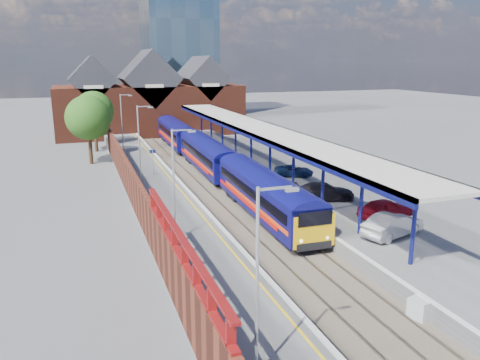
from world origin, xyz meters
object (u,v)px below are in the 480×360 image
Objects in this scene: relay_cabinet at (419,309)px; lamp_post_c at (140,138)px; parked_car_red at (386,209)px; parked_car_blue at (294,171)px; lamp_post_a at (261,272)px; parked_car_dark at (324,191)px; lamp_post_d at (123,119)px; train at (190,141)px; platform_sign at (153,158)px; parked_car_silver at (393,225)px; lamp_post_b at (176,178)px.

lamp_post_c is at bearing 90.83° from relay_cabinet.
parked_car_blue is (-0.65, 13.69, -0.19)m from parked_car_red.
lamp_post_a is 1.00× the size of lamp_post_c.
lamp_post_c reaches higher than parked_car_dark.
lamp_post_d reaches higher than relay_cabinet.
train is at bearing -18.03° from lamp_post_d.
platform_sign is at bearing 87.21° from relay_cabinet.
parked_car_blue is at bearing 4.95° from parked_car_dark.
platform_sign is at bearing 10.41° from parked_car_silver.
lamp_post_a is at bearing 124.49° from parked_car_red.
parked_car_red is (7.01, -30.39, -0.40)m from train.
lamp_post_d is at bearing 161.97° from train.
lamp_post_c is at bearing 90.00° from lamp_post_b.
parked_car_red is at bearing -54.53° from platform_sign.
lamp_post_a is at bearing -90.00° from lamp_post_c.
parked_car_silver is 1.20× the size of parked_car_blue.
relay_cabinet is at bearing 179.92° from parked_car_dark.
parked_car_dark reaches higher than relay_cabinet.
lamp_post_a and lamp_post_b have the same top height.
parked_car_dark is 8.27m from parked_car_blue.
relay_cabinet is at bearing 15.56° from lamp_post_a.
lamp_post_b is 16.00m from lamp_post_c.
train is 9.42× the size of lamp_post_d.
lamp_post_a reaches higher than train.
parked_car_red reaches higher than relay_cabinet.
relay_cabinet is at bearing -75.20° from platform_sign.
parked_car_silver is at bearing -81.12° from train.
train is 15.58× the size of parked_car_red.
parked_car_red is 0.92× the size of parked_car_silver.
relay_cabinet is (9.14, 2.55, -4.49)m from lamp_post_a.
lamp_post_b is at bearing -90.00° from lamp_post_d.
lamp_post_b reaches higher than parked_car_blue.
platform_sign is 23.29m from parked_car_red.
lamp_post_b is at bearing -94.33° from platform_sign.
train is at bearing 59.70° from lamp_post_c.
parked_car_blue is at bearing -21.40° from parked_car_silver.
train is at bearing 25.11° from parked_car_dark.
parked_car_dark is at bearing 55.01° from lamp_post_a.
lamp_post_c is (-7.86, -13.44, 2.87)m from train.
lamp_post_a reaches higher than parked_car_blue.
parked_car_red is (14.86, 13.05, -3.27)m from lamp_post_a.
parked_car_red is at bearing -3.65° from lamp_post_b.
platform_sign is 0.51× the size of parked_car_dark.
lamp_post_a is 16.75m from parked_car_silver.
parked_car_red is (14.86, -32.95, -3.27)m from lamp_post_d.
lamp_post_a and lamp_post_c have the same top height.
parked_car_silver is at bearing 37.18° from lamp_post_a.
parked_car_blue is at bearing -53.57° from lamp_post_d.
lamp_post_d is 1.65× the size of parked_car_red.
train is at bearing 74.21° from relay_cabinet.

